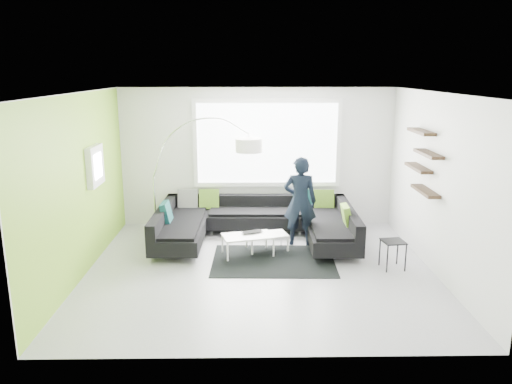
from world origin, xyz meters
The scene contains 9 objects.
ground centered at (0.00, 0.00, 0.00)m, with size 5.50×5.50×0.00m, color gray.
room_shell centered at (0.04, 0.21, 1.81)m, with size 5.54×5.04×2.82m.
sectional_sofa centered at (-0.05, 1.33, 0.34)m, with size 3.65×2.30×0.78m.
rug centered at (0.24, 0.40, 0.01)m, with size 2.04×1.48×0.01m, color black.
coffee_table centered at (-0.02, 0.81, 0.18)m, with size 1.09×0.64×0.36m, color white.
arc_lamp centered at (-2.00, 1.90, 1.15)m, with size 2.16×1.00×2.29m, color silver, non-canonical shape.
side_table centered at (2.14, 0.05, 0.23)m, with size 0.34×0.34×0.47m, color black.
person centered at (0.76, 1.23, 0.82)m, with size 0.64×0.46×1.64m, color black.
laptop centered at (-0.09, 0.77, 0.37)m, with size 0.43×0.36×0.03m, color black.
Camera 1 is at (-0.18, -7.47, 3.12)m, focal length 35.00 mm.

